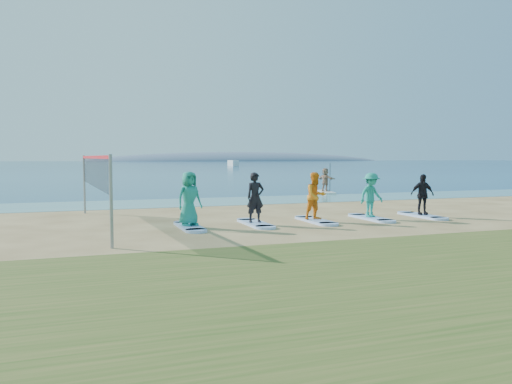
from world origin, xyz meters
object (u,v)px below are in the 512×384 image
object	(u,v)px
student_1	(255,197)
surfboard_3	(371,218)
paddleboard	(325,192)
student_0	(189,198)
boat_offshore_b	(233,166)
student_4	(422,194)
surfboard_0	(189,227)
surfboard_4	(422,216)
paddleboarder	(325,180)
volleyball_net	(94,172)
student_2	(316,196)
student_3	(371,195)
surfboard_2	(316,221)
surfboard_1	(255,223)

from	to	relation	value
student_1	surfboard_3	size ratio (longest dim) A/B	0.81
paddleboard	student_0	xyz separation A→B (m)	(-12.20, -13.46, 0.95)
boat_offshore_b	student_4	bearing A→B (deg)	-99.49
surfboard_0	surfboard_4	world-z (taller)	same
paddleboarder	surfboard_3	world-z (taller)	paddleboarder
volleyball_net	student_2	size ratio (longest dim) A/B	5.13
student_3	paddleboarder	bearing A→B (deg)	57.44
paddleboard	paddleboarder	bearing A→B (deg)	0.00
boat_offshore_b	surfboard_0	bearing A→B (deg)	-103.90
surfboard_2	student_2	distance (m)	0.93
volleyball_net	surfboard_1	xyz separation A→B (m)	(5.42, -1.40, -1.86)
surfboard_1	volleyball_net	bearing A→B (deg)	165.53
surfboard_3	surfboard_4	world-z (taller)	same
student_4	student_2	bearing A→B (deg)	-166.69
paddleboarder	student_2	size ratio (longest dim) A/B	0.89
student_2	student_1	bearing A→B (deg)	171.89
student_1	student_0	bearing A→B (deg)	177.18
paddleboarder	surfboard_4	xyz separation A→B (m)	(-2.61, -13.46, -0.86)
volleyball_net	student_3	xyz separation A→B (m)	(10.22, -1.40, -0.95)
student_2	student_4	distance (m)	4.79
paddleboard	surfboard_0	xyz separation A→B (m)	(-12.20, -13.46, -0.01)
student_0	boat_offshore_b	bearing A→B (deg)	52.56
paddleboard	paddleboarder	distance (m)	0.85
paddleboard	surfboard_0	size ratio (longest dim) A/B	1.36
paddleboarder	student_3	distance (m)	14.36
surfboard_3	surfboard_4	distance (m)	2.40
student_2	surfboard_3	size ratio (longest dim) A/B	0.80
paddleboarder	student_4	size ratio (longest dim) A/B	0.96
paddleboarder	student_1	distance (m)	16.65
student_0	student_4	bearing A→B (deg)	-19.78
paddleboarder	surfboard_4	bearing A→B (deg)	150.49
student_3	student_0	bearing A→B (deg)	167.85
volleyball_net	surfboard_4	distance (m)	12.82
surfboard_2	paddleboard	bearing A→B (deg)	61.19
surfboard_0	student_2	size ratio (longest dim) A/B	1.24
boat_offshore_b	student_1	bearing A→B (deg)	-102.81
paddleboard	surfboard_4	xyz separation A→B (m)	(-2.61, -13.46, -0.01)
surfboard_0	student_0	size ratio (longest dim) A/B	1.19
student_1	surfboard_4	distance (m)	7.25
paddleboard	surfboard_3	world-z (taller)	paddleboard
surfboard_3	surfboard_4	size ratio (longest dim) A/B	1.00
paddleboard	surfboard_2	xyz separation A→B (m)	(-7.40, -13.46, -0.01)
paddleboarder	surfboard_0	distance (m)	18.19
student_4	student_1	bearing A→B (deg)	-166.69
student_1	surfboard_2	size ratio (longest dim) A/B	0.81
paddleboarder	boat_offshore_b	xyz separation A→B (m)	(24.64, 102.24, -0.91)
surfboard_0	student_3	distance (m)	7.24
paddleboard	boat_offshore_b	size ratio (longest dim) A/B	0.45
surfboard_1	student_4	xyz separation A→B (m)	(7.19, -0.00, 0.87)
surfboard_2	student_3	size ratio (longest dim) A/B	1.28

